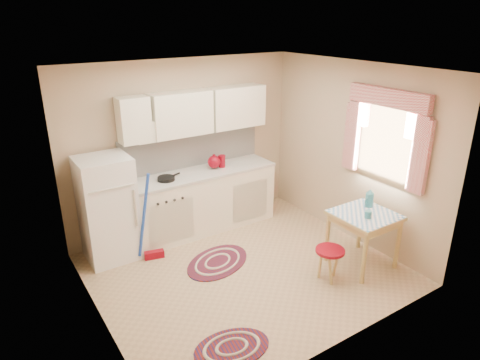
# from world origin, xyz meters

# --- Properties ---
(room_shell) EXTENTS (3.64, 3.60, 2.52)m
(room_shell) POSITION_xyz_m (0.16, 0.24, 1.60)
(room_shell) COLOR tan
(room_shell) RESTS_ON ground
(fridge) EXTENTS (0.65, 0.60, 1.40)m
(fridge) POSITION_xyz_m (-1.30, 1.25, 0.70)
(fridge) COLOR white
(fridge) RESTS_ON ground
(broom) EXTENTS (0.30, 0.18, 1.20)m
(broom) POSITION_xyz_m (-0.85, 0.90, 0.60)
(broom) COLOR blue
(broom) RESTS_ON ground
(base_cabinets) EXTENTS (2.25, 0.60, 0.88)m
(base_cabinets) POSITION_xyz_m (0.10, 1.30, 0.44)
(base_cabinets) COLOR white
(base_cabinets) RESTS_ON ground
(countertop) EXTENTS (2.27, 0.62, 0.04)m
(countertop) POSITION_xyz_m (0.10, 1.30, 0.90)
(countertop) COLOR beige
(countertop) RESTS_ON base_cabinets
(frying_pan) EXTENTS (0.31, 0.31, 0.05)m
(frying_pan) POSITION_xyz_m (-0.46, 1.25, 0.94)
(frying_pan) COLOR black
(frying_pan) RESTS_ON countertop
(red_kettle) EXTENTS (0.25, 0.23, 0.21)m
(red_kettle) POSITION_xyz_m (0.33, 1.30, 1.03)
(red_kettle) COLOR maroon
(red_kettle) RESTS_ON countertop
(red_canister) EXTENTS (0.12, 0.12, 0.16)m
(red_canister) POSITION_xyz_m (0.46, 1.30, 1.00)
(red_canister) COLOR maroon
(red_canister) RESTS_ON countertop
(table) EXTENTS (0.72, 0.72, 0.72)m
(table) POSITION_xyz_m (1.34, -0.71, 0.36)
(table) COLOR tan
(table) RESTS_ON ground
(stool) EXTENTS (0.47, 0.47, 0.42)m
(stool) POSITION_xyz_m (0.74, -0.74, 0.21)
(stool) COLOR maroon
(stool) RESTS_ON ground
(coffee_pot) EXTENTS (0.14, 0.12, 0.25)m
(coffee_pot) POSITION_xyz_m (1.54, -0.59, 0.85)
(coffee_pot) COLOR teal
(coffee_pot) RESTS_ON table
(mug) EXTENTS (0.09, 0.09, 0.10)m
(mug) POSITION_xyz_m (1.27, -0.81, 0.77)
(mug) COLOR teal
(mug) RESTS_ON table
(rug_center) EXTENTS (1.15, 0.98, 0.02)m
(rug_center) POSITION_xyz_m (-0.20, 0.33, 0.01)
(rug_center) COLOR maroon
(rug_center) RESTS_ON ground
(rug_left) EXTENTS (0.85, 0.64, 0.02)m
(rug_left) POSITION_xyz_m (-0.88, -1.08, 0.01)
(rug_left) COLOR maroon
(rug_left) RESTS_ON ground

